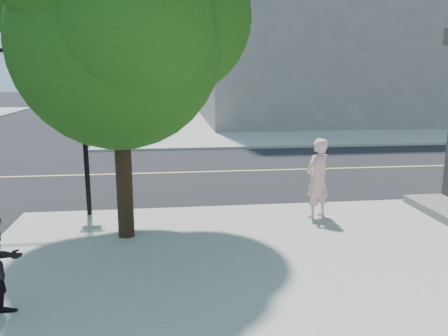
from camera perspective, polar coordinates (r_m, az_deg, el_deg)
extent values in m
plane|color=black|center=(11.74, -18.76, -5.64)|extent=(140.00, 140.00, 0.00)
cube|color=black|center=(16.02, -15.59, -0.81)|extent=(140.00, 9.00, 0.01)
cube|color=gray|center=(34.46, 11.82, 6.08)|extent=(29.00, 25.00, 0.12)
cube|color=slate|center=(35.13, 12.87, 17.68)|extent=(18.00, 16.00, 14.00)
imported|color=beige|center=(10.62, 11.46, -1.28)|extent=(0.80, 0.72, 1.83)
cylinder|color=black|center=(9.28, -12.37, 1.27)|extent=(0.32, 0.32, 3.25)
sphere|color=#1E4F11|center=(9.14, -12.99, 14.73)|extent=(3.97, 3.97, 3.97)
sphere|color=#1E4F11|center=(9.69, -6.10, 18.00)|extent=(3.07, 3.07, 3.07)
sphere|color=#1E4F11|center=(10.04, -18.15, 18.31)|extent=(2.89, 2.89, 2.89)
sphere|color=#1E4F11|center=(8.15, -11.16, 17.10)|extent=(2.71, 2.71, 2.71)
cylinder|color=black|center=(10.91, -16.88, 4.38)|extent=(0.11, 0.11, 3.92)
cylinder|color=black|center=(11.11, -23.78, 13.20)|extent=(2.43, 0.09, 0.09)
cube|color=white|center=(10.83, -16.78, 6.82)|extent=(0.51, 0.04, 0.19)
cube|color=navy|center=(10.88, -16.63, 4.37)|extent=(0.42, 0.04, 0.51)
imported|color=black|center=(10.83, -17.27, 10.75)|extent=(0.15, 0.19, 0.93)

